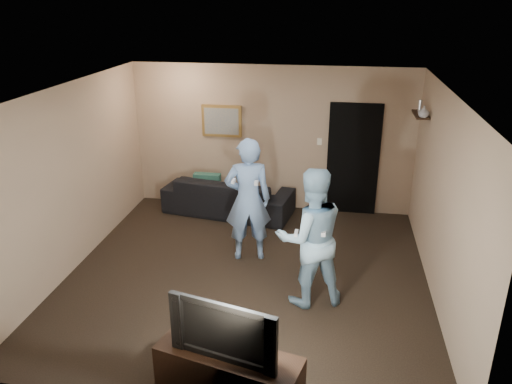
% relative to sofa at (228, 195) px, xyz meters
% --- Properties ---
extents(ground, '(5.00, 5.00, 0.00)m').
position_rel_sofa_xyz_m(ground, '(0.72, -2.09, -0.33)').
color(ground, black).
rests_on(ground, ground).
extents(ceiling, '(5.00, 5.00, 0.04)m').
position_rel_sofa_xyz_m(ceiling, '(0.72, -2.09, 2.27)').
color(ceiling, silver).
rests_on(ceiling, wall_back).
extents(wall_back, '(5.00, 0.04, 2.60)m').
position_rel_sofa_xyz_m(wall_back, '(0.72, 0.41, 0.97)').
color(wall_back, tan).
rests_on(wall_back, ground).
extents(wall_front, '(5.00, 0.04, 2.60)m').
position_rel_sofa_xyz_m(wall_front, '(0.72, -4.59, 0.97)').
color(wall_front, tan).
rests_on(wall_front, ground).
extents(wall_left, '(0.04, 5.00, 2.60)m').
position_rel_sofa_xyz_m(wall_left, '(-1.78, -2.09, 0.97)').
color(wall_left, tan).
rests_on(wall_left, ground).
extents(wall_right, '(0.04, 5.00, 2.60)m').
position_rel_sofa_xyz_m(wall_right, '(3.22, -2.09, 0.97)').
color(wall_right, tan).
rests_on(wall_right, ground).
extents(sofa, '(2.40, 1.25, 0.67)m').
position_rel_sofa_xyz_m(sofa, '(0.00, 0.00, 0.00)').
color(sofa, black).
rests_on(sofa, ground).
extents(throw_pillow, '(0.48, 0.16, 0.48)m').
position_rel_sofa_xyz_m(throw_pillow, '(-0.39, 0.00, 0.15)').
color(throw_pillow, '#16443C').
rests_on(throw_pillow, sofa).
extents(painting_frame, '(0.72, 0.05, 0.57)m').
position_rel_sofa_xyz_m(painting_frame, '(-0.18, 0.38, 1.27)').
color(painting_frame, olive).
rests_on(painting_frame, wall_back).
extents(painting_canvas, '(0.62, 0.01, 0.47)m').
position_rel_sofa_xyz_m(painting_canvas, '(-0.18, 0.36, 1.27)').
color(painting_canvas, slate).
rests_on(painting_canvas, painting_frame).
extents(doorway, '(0.90, 0.06, 2.00)m').
position_rel_sofa_xyz_m(doorway, '(2.17, 0.38, 0.67)').
color(doorway, black).
rests_on(doorway, ground).
extents(light_switch, '(0.08, 0.02, 0.12)m').
position_rel_sofa_xyz_m(light_switch, '(1.57, 0.38, 0.97)').
color(light_switch, silver).
rests_on(light_switch, wall_back).
extents(wall_shelf, '(0.20, 0.60, 0.03)m').
position_rel_sofa_xyz_m(wall_shelf, '(3.11, -0.29, 1.66)').
color(wall_shelf, black).
rests_on(wall_shelf, wall_right).
extents(shelf_vase, '(0.21, 0.21, 0.17)m').
position_rel_sofa_xyz_m(shelf_vase, '(3.11, -0.55, 1.76)').
color(shelf_vase, '#A5A5A9').
rests_on(shelf_vase, wall_shelf).
extents(shelf_figurine, '(0.06, 0.06, 0.18)m').
position_rel_sofa_xyz_m(shelf_figurine, '(3.11, -0.14, 1.76)').
color(shelf_figurine, silver).
rests_on(shelf_figurine, wall_shelf).
extents(tv_console, '(1.50, 0.79, 0.51)m').
position_rel_sofa_xyz_m(tv_console, '(0.95, -4.36, -0.08)').
color(tv_console, black).
rests_on(tv_console, ground).
extents(television, '(1.08, 0.40, 0.62)m').
position_rel_sofa_xyz_m(television, '(0.95, -4.36, 0.48)').
color(television, black).
rests_on(television, tv_console).
extents(wii_player_left, '(0.76, 0.59, 1.86)m').
position_rel_sofa_xyz_m(wii_player_left, '(0.64, -1.57, 0.60)').
color(wii_player_left, '#7AA0D5').
rests_on(wii_player_left, ground).
extents(wii_player_right, '(1.06, 0.95, 1.82)m').
position_rel_sofa_xyz_m(wii_player_right, '(1.61, -2.59, 0.58)').
color(wii_player_right, '#8FB7D0').
rests_on(wii_player_right, ground).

